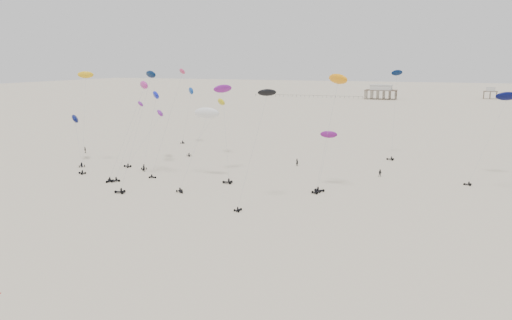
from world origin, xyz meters
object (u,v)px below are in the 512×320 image
at_px(pavilion_main, 381,93).
at_px(pavilion_small, 490,94).
at_px(rig_9, 85,99).
at_px(spectator_0, 144,171).
at_px(rig_0, 134,111).
at_px(rig_4, 154,109).

distance_m(pavilion_main, pavilion_small, 76.16).
bearing_deg(rig_9, pavilion_main, -0.36).
xyz_separation_m(pavilion_small, spectator_0, (-92.49, -282.00, -3.49)).
distance_m(rig_0, spectator_0, 15.60).
xyz_separation_m(pavilion_main, rig_9, (-39.30, -251.21, 12.51)).
bearing_deg(pavilion_main, pavilion_small, 23.20).
xyz_separation_m(rig_0, spectator_0, (-1.29, 4.73, -14.81)).
relative_size(pavilion_small, spectator_0, 4.30).
height_order(rig_4, rig_9, rig_9).
relative_size(rig_9, spectator_0, 11.88).
bearing_deg(spectator_0, pavilion_main, -73.10).
relative_size(pavilion_small, rig_4, 0.47).
bearing_deg(spectator_0, rig_9, 19.32).
relative_size(pavilion_main, rig_9, 0.84).
bearing_deg(pavilion_main, rig_9, -98.89).
relative_size(pavilion_main, rig_4, 1.11).
relative_size(pavilion_main, rig_0, 0.95).
xyz_separation_m(rig_0, rig_9, (-18.10, 5.52, 1.92)).
xyz_separation_m(pavilion_main, spectator_0, (-22.49, -252.00, -4.22)).
bearing_deg(rig_0, rig_9, -17.67).
relative_size(rig_0, rig_4, 1.17).
height_order(rig_0, spectator_0, rig_0).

